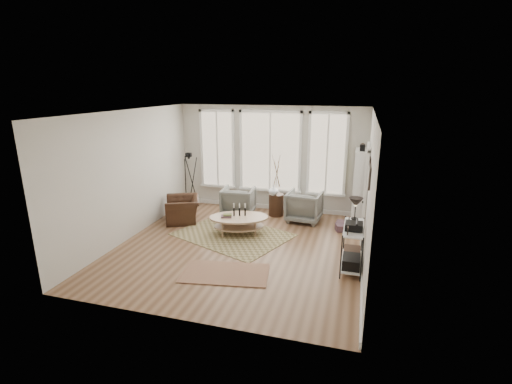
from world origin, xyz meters
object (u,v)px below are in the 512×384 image
(bookcase, at_px, (360,187))
(armchair_right, at_px, (304,206))
(low_shelf, at_px, (353,243))
(side_table, at_px, (276,187))
(coffee_table, at_px, (239,220))
(armchair_left, at_px, (238,201))
(accent_chair, at_px, (183,209))

(bookcase, bearing_deg, armchair_right, -170.98)
(low_shelf, xyz_separation_m, side_table, (-2.08, 2.53, 0.29))
(coffee_table, xyz_separation_m, armchair_right, (1.35, 1.32, 0.06))
(armchair_right, bearing_deg, coffee_table, 49.25)
(armchair_left, relative_size, armchair_right, 0.98)
(armchair_left, bearing_deg, accent_chair, 28.03)
(armchair_right, bearing_deg, accent_chair, 20.69)
(bookcase, height_order, side_table, bookcase)
(low_shelf, xyz_separation_m, armchair_right, (-1.28, 2.31, -0.12))
(armchair_left, distance_m, side_table, 1.10)
(low_shelf, distance_m, side_table, 3.29)
(bookcase, height_order, armchair_right, bookcase)
(side_table, relative_size, accent_chair, 1.74)
(side_table, height_order, accent_chair, side_table)
(bookcase, bearing_deg, armchair_left, -175.39)
(bookcase, bearing_deg, coffee_table, -150.32)
(armchair_left, distance_m, armchair_right, 1.78)
(coffee_table, distance_m, armchair_left, 1.35)
(bookcase, distance_m, armchair_left, 3.18)
(coffee_table, bearing_deg, bookcase, 29.68)
(accent_chair, bearing_deg, coffee_table, 48.47)
(side_table, bearing_deg, low_shelf, -50.57)
(low_shelf, bearing_deg, side_table, 129.43)
(accent_chair, bearing_deg, armchair_left, 97.08)
(coffee_table, xyz_separation_m, accent_chair, (-1.68, 0.47, -0.03))
(accent_chair, bearing_deg, armchair_right, 79.69)
(armchair_right, bearing_deg, bookcase, -166.03)
(armchair_right, height_order, accent_chair, armchair_right)
(armchair_left, relative_size, accent_chair, 0.89)
(armchair_left, height_order, armchair_right, armchair_right)
(coffee_table, distance_m, accent_chair, 1.74)
(side_table, bearing_deg, armchair_left, -165.28)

